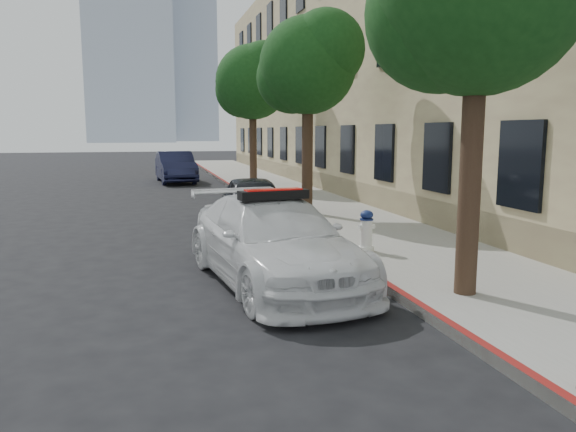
% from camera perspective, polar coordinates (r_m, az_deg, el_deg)
% --- Properties ---
extents(ground, '(120.00, 120.00, 0.00)m').
position_cam_1_polar(ground, '(9.22, -5.10, -6.51)').
color(ground, black).
rests_on(ground, ground).
extents(sidewalk, '(3.20, 50.00, 0.15)m').
position_cam_1_polar(sidewalk, '(19.58, 0.66, 1.80)').
color(sidewalk, gray).
rests_on(sidewalk, ground).
extents(curb_strip, '(0.12, 50.00, 0.15)m').
position_cam_1_polar(curb_strip, '(19.25, -3.77, 1.66)').
color(curb_strip, maroon).
rests_on(curb_strip, ground).
extents(building, '(8.00, 36.00, 10.00)m').
position_cam_1_polar(building, '(26.17, 10.06, 14.19)').
color(building, tan).
rests_on(building, ground).
extents(tower_right, '(14.00, 14.00, 44.00)m').
position_cam_1_polar(tower_right, '(145.49, -10.37, 16.23)').
color(tower_right, '#9EA8B7').
rests_on(tower_right, ground).
extents(tree_mid, '(2.77, 2.64, 5.43)m').
position_cam_1_polar(tree_mid, '(15.49, 2.14, 15.13)').
color(tree_mid, black).
rests_on(tree_mid, sidewalk).
extents(tree_far, '(3.10, 3.00, 5.81)m').
position_cam_1_polar(tree_far, '(23.27, -3.55, 13.50)').
color(tree_far, black).
rests_on(tree_far, sidewalk).
extents(police_car, '(2.51, 4.91, 1.51)m').
position_cam_1_polar(police_car, '(8.85, -1.47, -2.57)').
color(police_car, white).
rests_on(police_car, ground).
extents(parked_car_mid, '(1.78, 3.86, 1.28)m').
position_cam_1_polar(parked_car_mid, '(14.14, -3.55, 1.45)').
color(parked_car_mid, black).
rests_on(parked_car_mid, ground).
extents(parked_car_far, '(1.85, 4.51, 1.46)m').
position_cam_1_polar(parked_car_far, '(27.04, -11.35, 4.90)').
color(parked_car_far, '#151734').
rests_on(parked_car_far, ground).
extents(fire_hydrant, '(0.33, 0.30, 0.78)m').
position_cam_1_polar(fire_hydrant, '(10.67, 7.97, -1.55)').
color(fire_hydrant, white).
rests_on(fire_hydrant, sidewalk).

